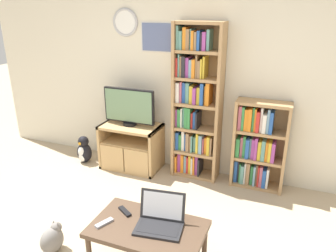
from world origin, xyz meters
The scene contains 11 objects.
wall_back centered at (-0.01, 2.29, 1.31)m, with size 6.01×0.09×2.60m.
tv_stand centered at (-0.72, 1.98, 0.31)m, with size 0.79×0.47×0.61m.
television centered at (-0.74, 2.00, 0.87)m, with size 0.70×0.18×0.50m.
bookshelf_tall centered at (0.13, 2.12, 0.96)m, with size 0.59×0.28×1.95m.
bookshelf_short centered at (0.92, 2.12, 0.53)m, with size 0.62×0.26×1.09m.
coffee_table centered at (0.28, 0.37, 0.39)m, with size 0.92×0.56×0.44m.
laptop centered at (0.37, 0.43, 0.50)m, with size 0.41×0.34×0.27m.
remote_near_laptop centered at (-0.07, 0.27, 0.45)m, with size 0.11×0.16×0.02m.
remote_far_from_laptop centered at (0.01, 0.48, 0.45)m, with size 0.16×0.12×0.02m.
cat centered at (-0.62, 0.25, 0.13)m, with size 0.22×0.50×0.29m.
penguin_figurine centered at (-1.42, 1.87, 0.18)m, with size 0.21×0.19×0.39m.
Camera 1 is at (1.24, -1.61, 2.13)m, focal length 35.00 mm.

